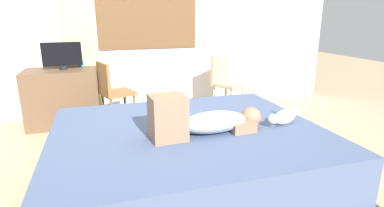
{
  "coord_description": "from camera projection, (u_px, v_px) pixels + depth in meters",
  "views": [
    {
      "loc": [
        -0.56,
        -2.24,
        1.42
      ],
      "look_at": [
        0.21,
        0.25,
        0.66
      ],
      "focal_mm": 28.61,
      "sensor_mm": 36.0,
      "label": 1
    }
  ],
  "objects": [
    {
      "name": "desk",
      "position": [
        63.0,
        97.0,
        4.05
      ],
      "size": [
        0.9,
        0.56,
        0.74
      ],
      "color": "brown",
      "rests_on": "ground"
    },
    {
      "name": "tv_monitor",
      "position": [
        62.0,
        55.0,
        3.91
      ],
      "size": [
        0.48,
        0.1,
        0.35
      ],
      "color": "black",
      "rests_on": "desk"
    },
    {
      "name": "back_wall_with_window",
      "position": [
        135.0,
        12.0,
        4.41
      ],
      "size": [
        6.4,
        0.14,
        2.9
      ],
      "color": "silver",
      "rests_on": "ground"
    },
    {
      "name": "cat",
      "position": [
        283.0,
        117.0,
        2.61
      ],
      "size": [
        0.34,
        0.19,
        0.21
      ],
      "color": "silver",
      "rests_on": "bed"
    },
    {
      "name": "curtain_left",
      "position": [
        78.0,
        30.0,
        4.15
      ],
      "size": [
        0.44,
        0.06,
        2.44
      ],
      "primitive_type": "cube",
      "color": "#ADCC75",
      "rests_on": "ground"
    },
    {
      "name": "chair_spare",
      "position": [
        225.0,
        80.0,
        4.42
      ],
      "size": [
        0.52,
        0.52,
        0.86
      ],
      "color": "tan",
      "rests_on": "ground"
    },
    {
      "name": "person_lying",
      "position": [
        203.0,
        120.0,
        2.4
      ],
      "size": [
        0.94,
        0.31,
        0.34
      ],
      "color": "#8C939E",
      "rests_on": "bed"
    },
    {
      "name": "ground_plane",
      "position": [
        177.0,
        188.0,
        2.61
      ],
      "size": [
        16.0,
        16.0,
        0.0
      ],
      "primitive_type": "plane",
      "color": "tan"
    },
    {
      "name": "cup",
      "position": [
        82.0,
        63.0,
        4.21
      ],
      "size": [
        0.08,
        0.08,
        0.09
      ],
      "primitive_type": "cylinder",
      "color": "teal",
      "rests_on": "desk"
    },
    {
      "name": "bed",
      "position": [
        188.0,
        157.0,
        2.62
      ],
      "size": [
        2.25,
        1.88,
        0.51
      ],
      "color": "#38383D",
      "rests_on": "ground"
    },
    {
      "name": "chair_by_desk",
      "position": [
        112.0,
        90.0,
        3.86
      ],
      "size": [
        0.48,
        0.48,
        0.86
      ],
      "color": "brown",
      "rests_on": "ground"
    }
  ]
}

